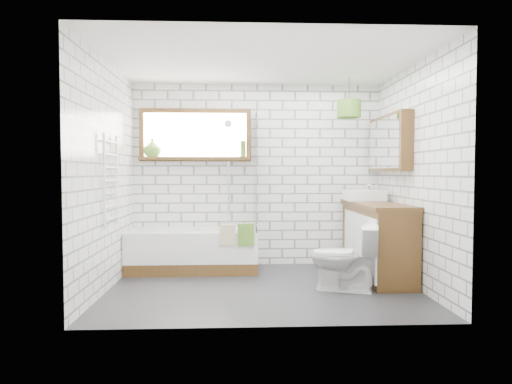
{
  "coord_description": "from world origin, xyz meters",
  "views": [
    {
      "loc": [
        -0.3,
        -5.04,
        1.29
      ],
      "look_at": [
        -0.06,
        0.25,
        1.06
      ],
      "focal_mm": 32.0,
      "sensor_mm": 36.0,
      "label": 1
    }
  ],
  "objects_px": {
    "toilet": "(344,257)",
    "bathtub": "(193,250)",
    "basin": "(364,195)",
    "vanity": "(377,239)",
    "pendant": "(349,109)"
  },
  "relations": [
    {
      "from": "toilet",
      "to": "bathtub",
      "type": "bearing_deg",
      "value": -104.08
    },
    {
      "from": "basin",
      "to": "pendant",
      "type": "bearing_deg",
      "value": -160.7
    },
    {
      "from": "vanity",
      "to": "basin",
      "type": "bearing_deg",
      "value": 99.39
    },
    {
      "from": "vanity",
      "to": "basin",
      "type": "height_order",
      "value": "basin"
    },
    {
      "from": "basin",
      "to": "toilet",
      "type": "bearing_deg",
      "value": -116.42
    },
    {
      "from": "toilet",
      "to": "vanity",
      "type": "bearing_deg",
      "value": 156.88
    },
    {
      "from": "vanity",
      "to": "toilet",
      "type": "xyz_separation_m",
      "value": [
        -0.56,
        -0.64,
        -0.09
      ]
    },
    {
      "from": "vanity",
      "to": "toilet",
      "type": "bearing_deg",
      "value": -131.06
    },
    {
      "from": "bathtub",
      "to": "toilet",
      "type": "relative_size",
      "value": 2.27
    },
    {
      "from": "vanity",
      "to": "basin",
      "type": "relative_size",
      "value": 3.38
    },
    {
      "from": "bathtub",
      "to": "toilet",
      "type": "xyz_separation_m",
      "value": [
        1.74,
        -1.09,
        0.1
      ]
    },
    {
      "from": "vanity",
      "to": "basin",
      "type": "xyz_separation_m",
      "value": [
        -0.06,
        0.36,
        0.53
      ]
    },
    {
      "from": "bathtub",
      "to": "pendant",
      "type": "bearing_deg",
      "value": -4.67
    },
    {
      "from": "bathtub",
      "to": "basin",
      "type": "height_order",
      "value": "basin"
    },
    {
      "from": "basin",
      "to": "pendant",
      "type": "height_order",
      "value": "pendant"
    }
  ]
}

